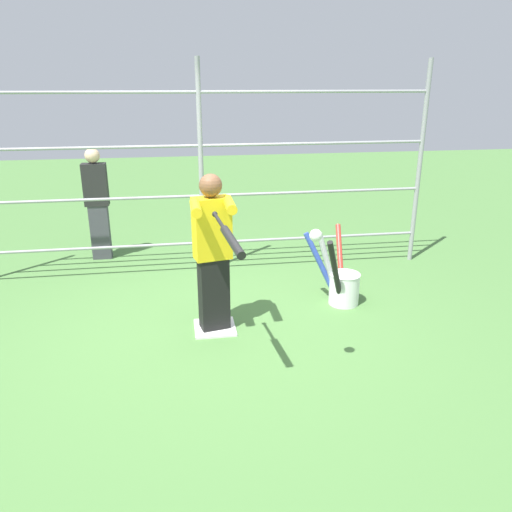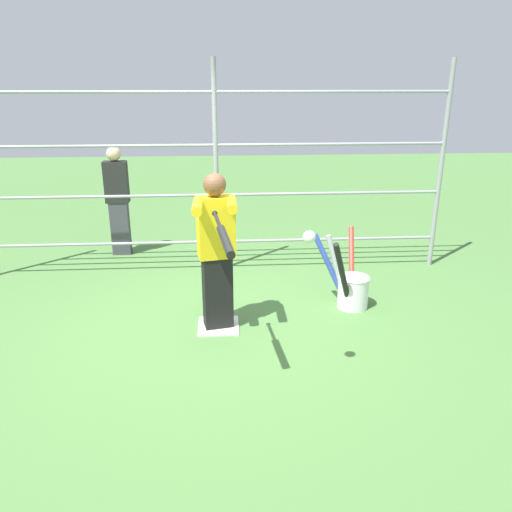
% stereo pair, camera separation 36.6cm
% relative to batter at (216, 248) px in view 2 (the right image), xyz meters
% --- Properties ---
extents(ground_plane, '(24.00, 24.00, 0.00)m').
position_rel_batter_xyz_m(ground_plane, '(0.00, -0.02, -0.83)').
color(ground_plane, '#4C7A3D').
extents(home_plate, '(0.40, 0.40, 0.02)m').
position_rel_batter_xyz_m(home_plate, '(0.00, -0.02, -0.82)').
color(home_plate, white).
rests_on(home_plate, ground).
extents(fence_backstop, '(5.68, 0.06, 2.58)m').
position_rel_batter_xyz_m(fence_backstop, '(0.00, -1.62, 0.46)').
color(fence_backstop, '#939399').
rests_on(fence_backstop, ground).
extents(batter, '(0.39, 0.57, 1.54)m').
position_rel_batter_xyz_m(batter, '(0.00, 0.00, 0.00)').
color(batter, black).
rests_on(batter, ground).
extents(baseball_bat_swinging, '(0.17, 0.83, 0.15)m').
position_rel_batter_xyz_m(baseball_bat_swinging, '(-0.07, 0.89, 0.38)').
color(baseball_bat_swinging, black).
extents(softball_in_flight, '(0.10, 0.10, 0.10)m').
position_rel_batter_xyz_m(softball_in_flight, '(-0.69, 1.02, 0.41)').
color(softball_in_flight, white).
extents(bat_bucket, '(0.61, 1.06, 0.85)m').
position_rel_batter_xyz_m(bat_bucket, '(-1.42, -0.40, -0.60)').
color(bat_bucket, white).
rests_on(bat_bucket, ground).
extents(bystander_behind_fence, '(0.31, 0.19, 1.50)m').
position_rel_batter_xyz_m(bystander_behind_fence, '(1.36, -2.36, -0.05)').
color(bystander_behind_fence, '#3F3F47').
rests_on(bystander_behind_fence, ground).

